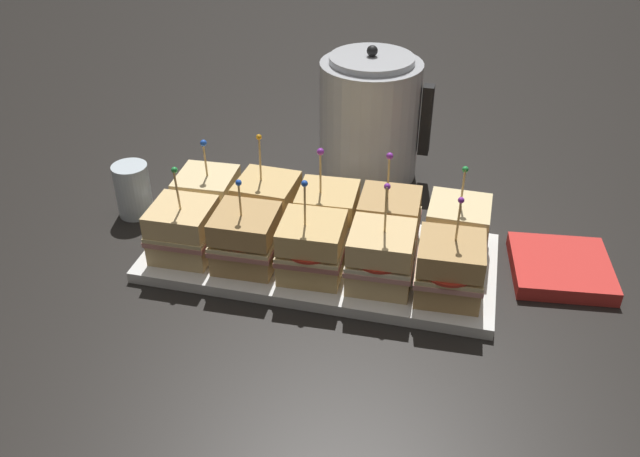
% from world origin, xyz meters
% --- Properties ---
extents(ground_plane, '(6.00, 6.00, 0.00)m').
position_xyz_m(ground_plane, '(0.00, 0.00, 0.00)').
color(ground_plane, black).
extents(serving_platter, '(0.55, 0.24, 0.02)m').
position_xyz_m(serving_platter, '(0.00, 0.00, 0.01)').
color(serving_platter, white).
rests_on(serving_platter, ground_plane).
extents(sandwich_front_far_left, '(0.10, 0.10, 0.16)m').
position_xyz_m(sandwich_front_far_left, '(-0.21, -0.05, 0.06)').
color(sandwich_front_far_left, '#DBB77A').
rests_on(sandwich_front_far_left, serving_platter).
extents(sandwich_front_left, '(0.10, 0.10, 0.15)m').
position_xyz_m(sandwich_front_left, '(-0.10, -0.05, 0.06)').
color(sandwich_front_left, tan).
rests_on(sandwich_front_left, serving_platter).
extents(sandwich_front_center, '(0.10, 0.10, 0.16)m').
position_xyz_m(sandwich_front_center, '(-0.00, -0.05, 0.06)').
color(sandwich_front_center, tan).
rests_on(sandwich_front_center, serving_platter).
extents(sandwich_front_right, '(0.10, 0.10, 0.17)m').
position_xyz_m(sandwich_front_right, '(0.10, -0.05, 0.06)').
color(sandwich_front_right, '#DBB77A').
rests_on(sandwich_front_right, serving_platter).
extents(sandwich_front_far_right, '(0.10, 0.10, 0.16)m').
position_xyz_m(sandwich_front_far_right, '(0.20, -0.05, 0.06)').
color(sandwich_front_far_right, tan).
rests_on(sandwich_front_far_right, serving_platter).
extents(sandwich_back_far_left, '(0.10, 0.10, 0.15)m').
position_xyz_m(sandwich_back_far_left, '(-0.21, 0.05, 0.06)').
color(sandwich_back_far_left, beige).
rests_on(sandwich_back_far_left, serving_platter).
extents(sandwich_back_left, '(0.10, 0.10, 0.17)m').
position_xyz_m(sandwich_back_left, '(-0.10, 0.05, 0.06)').
color(sandwich_back_left, tan).
rests_on(sandwich_back_left, serving_platter).
extents(sandwich_back_center, '(0.10, 0.10, 0.16)m').
position_xyz_m(sandwich_back_center, '(-0.00, 0.05, 0.06)').
color(sandwich_back_center, tan).
rests_on(sandwich_back_center, serving_platter).
extents(sandwich_back_right, '(0.10, 0.10, 0.17)m').
position_xyz_m(sandwich_back_right, '(0.10, 0.05, 0.06)').
color(sandwich_back_right, tan).
rests_on(sandwich_back_right, serving_platter).
extents(sandwich_back_far_right, '(0.10, 0.10, 0.16)m').
position_xyz_m(sandwich_back_far_right, '(0.21, 0.05, 0.06)').
color(sandwich_back_far_right, beige).
rests_on(sandwich_back_far_right, serving_platter).
extents(kettle_steel, '(0.21, 0.19, 0.26)m').
position_xyz_m(kettle_steel, '(0.02, 0.32, 0.12)').
color(kettle_steel, '#B7BABF').
rests_on(kettle_steel, ground_plane).
extents(drinking_glass, '(0.06, 0.06, 0.10)m').
position_xyz_m(drinking_glass, '(-0.35, 0.07, 0.05)').
color(drinking_glass, silver).
rests_on(drinking_glass, ground_plane).
extents(napkin_stack, '(0.17, 0.17, 0.02)m').
position_xyz_m(napkin_stack, '(0.37, 0.06, 0.01)').
color(napkin_stack, red).
rests_on(napkin_stack, ground_plane).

